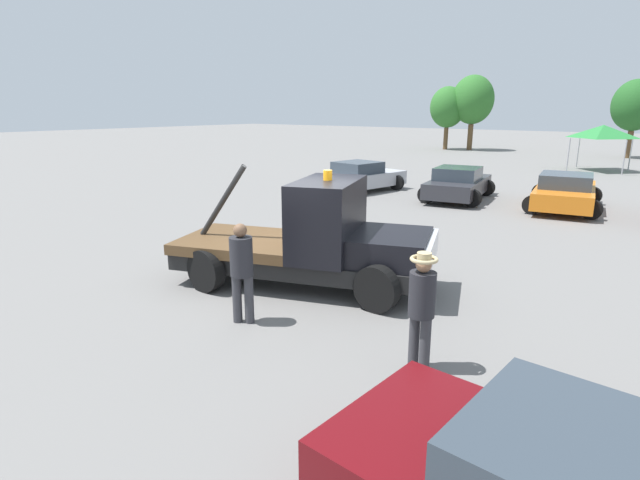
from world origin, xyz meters
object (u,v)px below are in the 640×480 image
at_px(tree_right, 635,105).
at_px(canopy_tent_green, 603,132).
at_px(tow_truck, 316,242).
at_px(parked_car_charcoal, 458,184).
at_px(parked_car_orange, 565,192).
at_px(parked_car_silver, 360,177).
at_px(person_near_truck, 422,302).
at_px(person_at_hood, 242,266).
at_px(tree_center, 448,107).
at_px(tree_left, 473,100).

bearing_deg(tree_right, canopy_tent_green, -92.39).
bearing_deg(tow_truck, parked_car_charcoal, 78.34).
relative_size(tow_truck, parked_car_charcoal, 1.26).
bearing_deg(parked_car_orange, parked_car_silver, 88.48).
relative_size(person_near_truck, tree_right, 0.31).
bearing_deg(parked_car_silver, parked_car_orange, -72.79).
relative_size(parked_car_orange, canopy_tent_green, 1.66).
bearing_deg(parked_car_silver, person_near_truck, -134.41).
relative_size(person_at_hood, tree_center, 0.32).
bearing_deg(person_at_hood, parked_car_orange, -36.75).
xyz_separation_m(tow_truck, person_at_hood, (0.12, -2.26, 0.08)).
bearing_deg(canopy_tent_green, tree_left, 139.28).
bearing_deg(parked_car_orange, tree_right, -7.47).
relative_size(parked_car_charcoal, parked_car_orange, 0.94).
xyz_separation_m(parked_car_silver, parked_car_charcoal, (4.33, 0.65, -0.00)).
height_order(parked_car_silver, canopy_tent_green, canopy_tent_green).
height_order(tow_truck, person_at_hood, tow_truck).
xyz_separation_m(person_near_truck, tree_left, (-13.80, 38.10, 3.29)).
height_order(person_at_hood, parked_car_charcoal, person_at_hood).
relative_size(person_near_truck, tree_center, 0.32).
distance_m(tow_truck, parked_car_orange, 12.29).
relative_size(person_near_truck, parked_car_charcoal, 0.38).
distance_m(person_near_truck, person_at_hood, 3.20).
distance_m(person_at_hood, tree_left, 40.05).
height_order(tree_center, tree_right, tree_right).
height_order(tow_truck, tree_right, tree_right).
xyz_separation_m(parked_car_charcoal, parked_car_orange, (3.95, 0.42, 0.00)).
distance_m(parked_car_charcoal, tree_left, 26.38).
distance_m(parked_car_silver, canopy_tent_green, 16.79).
bearing_deg(tree_center, canopy_tent_green, -34.49).
bearing_deg(person_at_hood, tree_center, -9.57).
bearing_deg(tow_truck, tree_center, 89.77).
bearing_deg(tow_truck, tree_right, 67.65).
bearing_deg(tree_right, parked_car_charcoal, -97.82).
relative_size(tow_truck, canopy_tent_green, 1.95).
bearing_deg(parked_car_orange, person_at_hood, 162.44).
bearing_deg(parked_car_silver, tree_left, 20.10).
xyz_separation_m(person_near_truck, parked_car_orange, (-0.98, 13.95, -0.38)).
height_order(parked_car_orange, canopy_tent_green, canopy_tent_green).
bearing_deg(tree_left, tree_right, -0.19).
bearing_deg(person_at_hood, tree_right, -30.44).
bearing_deg(person_near_truck, parked_car_silver, -128.28).
distance_m(person_at_hood, parked_car_silver, 14.59).
distance_m(parked_car_silver, tree_right, 26.52).
bearing_deg(person_near_truck, parked_car_orange, -159.95).
height_order(tow_truck, person_near_truck, tow_truck).
bearing_deg(tree_right, tow_truck, -92.76).
bearing_deg(canopy_tent_green, tree_center, 145.51).
distance_m(person_near_truck, parked_car_orange, 13.99).
xyz_separation_m(person_near_truck, tree_right, (-1.56, 38.06, 2.79)).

